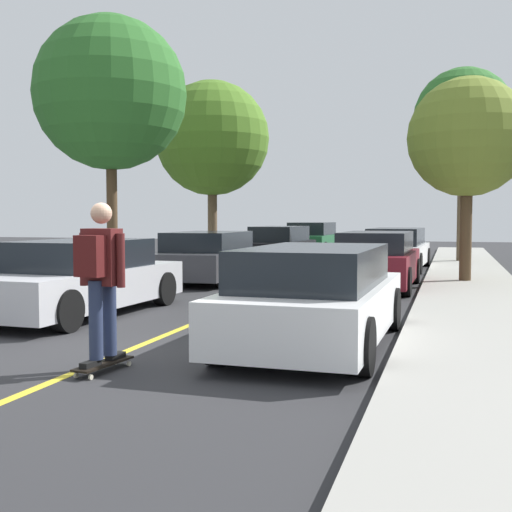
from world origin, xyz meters
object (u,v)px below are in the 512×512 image
object	(u,v)px
parked_car_left_nearest	(81,278)
parked_car_left_far	(278,245)
parked_car_right_near	(377,260)
parked_car_right_far	(397,249)
parked_car_left_near	(209,257)
street_tree_left_nearest	(111,94)
street_tree_right_nearest	(468,138)
parked_car_right_nearest	(316,296)
street_tree_right_near	(463,118)
street_tree_left_near	(212,139)
skateboard	(103,364)
skateboarder	(100,272)
parked_car_left_farthest	(312,239)

from	to	relation	value
parked_car_left_nearest	parked_car_left_far	size ratio (longest dim) A/B	0.98
parked_car_left_far	parked_car_right_near	distance (m)	8.86
parked_car_right_near	parked_car_right_far	xyz separation A→B (m)	(-0.00, 5.87, -0.00)
parked_car_left_far	parked_car_left_near	bearing A→B (deg)	-90.02
parked_car_left_far	parked_car_right_near	bearing A→B (deg)	-59.86
parked_car_left_near	street_tree_left_nearest	xyz separation A→B (m)	(-2.02, -1.47, 4.10)
street_tree_right_nearest	street_tree_left_nearest	bearing A→B (deg)	-165.38
parked_car_right_near	parked_car_right_nearest	bearing A→B (deg)	-90.00
parked_car_right_nearest	parked_car_right_far	xyz separation A→B (m)	(-0.00, 13.05, 0.01)
parked_car_right_nearest	parked_car_right_far	bearing A→B (deg)	90.01
street_tree_right_nearest	street_tree_right_near	world-z (taller)	street_tree_right_near
parked_car_right_far	street_tree_right_near	size ratio (longest dim) A/B	0.69
parked_car_left_far	street_tree_left_nearest	distance (m)	9.78
parked_car_left_far	street_tree_left_nearest	bearing A→B (deg)	-103.17
parked_car_right_nearest	parked_car_right_far	distance (m)	13.05
street_tree_left_near	street_tree_right_near	size ratio (longest dim) A/B	0.93
skateboard	skateboarder	distance (m)	1.01
parked_car_left_nearest	parked_car_left_farthest	xyz separation A→B (m)	(0.00, 19.25, 0.09)
street_tree_left_near	skateboarder	xyz separation A→B (m)	(4.53, -15.41, -3.37)
parked_car_left_nearest	parked_car_left_near	size ratio (longest dim) A/B	1.01
parked_car_left_far	street_tree_left_near	xyz separation A→B (m)	(-2.02, -1.55, 3.80)
parked_car_left_farthest	parked_car_right_far	distance (m)	8.90
parked_car_left_near	parked_car_left_farthest	bearing A→B (deg)	90.00
parked_car_right_nearest	skateboarder	world-z (taller)	skateboarder
parked_car_right_far	skateboarder	bearing A→B (deg)	-97.30
parked_car_right_far	street_tree_right_nearest	world-z (taller)	street_tree_right_nearest
street_tree_right_near	skateboarder	distance (m)	19.00
parked_car_left_farthest	street_tree_left_nearest	distance (m)	15.24
street_tree_left_nearest	street_tree_right_nearest	size ratio (longest dim) A/B	1.31
parked_car_left_farthest	parked_car_right_nearest	size ratio (longest dim) A/B	0.99
street_tree_left_nearest	skateboarder	xyz separation A→B (m)	(4.53, -8.31, -3.65)
parked_car_left_near	parked_car_right_far	xyz separation A→B (m)	(4.45, 5.38, 0.02)
parked_car_right_near	street_tree_right_near	size ratio (longest dim) A/B	0.63
skateboard	parked_car_left_near	bearing A→B (deg)	104.45
skateboarder	skateboard	bearing A→B (deg)	82.95
parked_car_left_near	parked_car_right_far	size ratio (longest dim) A/B	0.97
parked_car_right_far	street_tree_left_nearest	xyz separation A→B (m)	(-6.47, -6.85, 4.08)
parked_car_left_near	parked_car_left_far	world-z (taller)	parked_car_left_far
parked_car_right_far	parked_car_left_farthest	bearing A→B (deg)	120.00
street_tree_left_near	skateboarder	bearing A→B (deg)	-73.62
parked_car_right_far	street_tree_left_near	distance (m)	7.51
parked_car_left_nearest	parked_car_right_far	size ratio (longest dim) A/B	0.97
parked_car_left_far	street_tree_left_nearest	world-z (taller)	street_tree_left_nearest
parked_car_left_far	parked_car_right_near	world-z (taller)	parked_car_left_far
parked_car_left_nearest	parked_car_left_far	world-z (taller)	parked_car_left_far
parked_car_left_far	parked_car_right_far	xyz separation A→B (m)	(4.45, -1.80, 0.00)
street_tree_right_near	skateboarder	bearing A→B (deg)	-102.34
street_tree_right_nearest	skateboarder	distance (m)	11.53
parked_car_left_nearest	parked_car_right_near	xyz separation A→B (m)	(4.45, 5.67, 0.04)
parked_car_left_farthest	street_tree_left_near	xyz separation A→B (m)	(-2.02, -7.46, 3.75)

